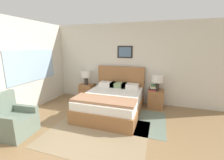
# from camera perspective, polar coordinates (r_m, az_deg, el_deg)

# --- Properties ---
(wall_back) EXTENTS (7.13, 0.09, 2.60)m
(wall_back) POSITION_cam_1_polar(r_m,az_deg,el_deg) (5.09, 3.91, 6.36)
(wall_back) COLOR beige
(wall_back) RESTS_ON ground_plane
(wall_left) EXTENTS (0.08, 5.52, 2.60)m
(wall_left) POSITION_cam_1_polar(r_m,az_deg,el_deg) (4.95, -29.42, 4.54)
(wall_left) COLOR beige
(wall_left) RESTS_ON ground_plane
(area_rug_main) EXTENTS (2.18, 1.74, 0.01)m
(area_rug_main) POSITION_cam_1_polar(r_m,az_deg,el_deg) (3.51, -5.94, -19.45)
(area_rug_main) COLOR #897556
(area_rug_main) RESTS_ON ground_plane
(area_rug_bedside) EXTENTS (0.71, 1.38, 0.01)m
(area_rug_bedside) POSITION_cam_1_polar(r_m,az_deg,el_deg) (4.01, 14.63, -15.38)
(area_rug_bedside) COLOR slate
(area_rug_bedside) RESTS_ON ground_plane
(bed) EXTENTS (1.59, 1.99, 1.21)m
(bed) POSITION_cam_1_polar(r_m,az_deg,el_deg) (4.34, -0.01, -8.16)
(bed) COLOR #936038
(bed) RESTS_ON ground_plane
(armchair) EXTENTS (0.77, 0.72, 0.90)m
(armchair) POSITION_cam_1_polar(r_m,az_deg,el_deg) (3.95, -33.72, -12.98)
(armchair) COLOR slate
(armchair) RESTS_ON ground_plane
(nightstand_near_window) EXTENTS (0.46, 0.45, 0.55)m
(nightstand_near_window) POSITION_cam_1_polar(r_m,az_deg,el_deg) (5.45, -9.44, -4.38)
(nightstand_near_window) COLOR #936038
(nightstand_near_window) RESTS_ON ground_plane
(nightstand_by_door) EXTENTS (0.46, 0.45, 0.55)m
(nightstand_by_door) POSITION_cam_1_polar(r_m,az_deg,el_deg) (4.88, 16.29, -6.82)
(nightstand_by_door) COLOR #936038
(nightstand_by_door) RESTS_ON ground_plane
(table_lamp_near_window) EXTENTS (0.33, 0.33, 0.48)m
(table_lamp_near_window) POSITION_cam_1_polar(r_m,az_deg,el_deg) (5.29, -9.93, 1.88)
(table_lamp_near_window) COLOR #2D2823
(table_lamp_near_window) RESTS_ON nightstand_near_window
(table_lamp_by_door) EXTENTS (0.33, 0.33, 0.48)m
(table_lamp_by_door) POSITION_cam_1_polar(r_m,az_deg,el_deg) (4.69, 16.92, 0.11)
(table_lamp_by_door) COLOR #2D2823
(table_lamp_by_door) RESTS_ON nightstand_by_door
(book_thick_bottom) EXTENTS (0.26, 0.30, 0.03)m
(book_thick_bottom) POSITION_cam_1_polar(r_m,az_deg,el_deg) (4.75, 15.23, -3.58)
(book_thick_bottom) COLOR #B7332D
(book_thick_bottom) RESTS_ON nightstand_by_door
(book_hardcover_middle) EXTENTS (0.23, 0.26, 0.04)m
(book_hardcover_middle) POSITION_cam_1_polar(r_m,az_deg,el_deg) (4.74, 15.26, -3.15)
(book_hardcover_middle) COLOR #232328
(book_hardcover_middle) RESTS_ON book_thick_bottom
(book_novel_upper) EXTENTS (0.19, 0.25, 0.03)m
(book_novel_upper) POSITION_cam_1_polar(r_m,az_deg,el_deg) (4.74, 15.28, -2.76)
(book_novel_upper) COLOR beige
(book_novel_upper) RESTS_ON book_hardcover_middle
(book_slim_near_top) EXTENTS (0.17, 0.23, 0.03)m
(book_slim_near_top) POSITION_cam_1_polar(r_m,az_deg,el_deg) (4.73, 15.30, -2.42)
(book_slim_near_top) COLOR beige
(book_slim_near_top) RESTS_ON book_novel_upper
(book_paperback_top) EXTENTS (0.16, 0.25, 0.04)m
(book_paperback_top) POSITION_cam_1_polar(r_m,az_deg,el_deg) (4.72, 15.33, -2.01)
(book_paperback_top) COLOR #4C7551
(book_paperback_top) RESTS_ON book_slim_near_top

